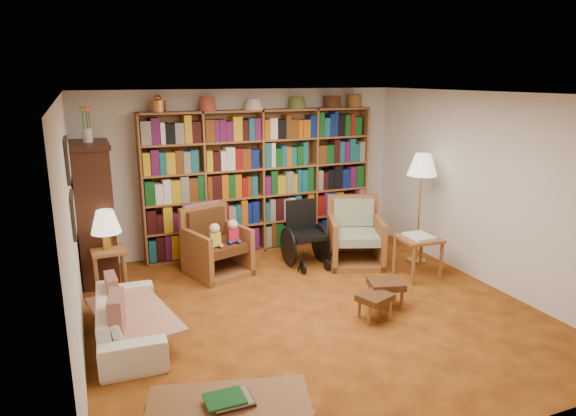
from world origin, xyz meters
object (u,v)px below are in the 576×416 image
floor_lamp (422,169)px  side_table_papers (418,243)px  side_table_lamp (109,260)px  sofa (129,319)px  footstool_b (375,299)px  coffee_table (229,409)px  footstool_a (386,286)px  wheelchair (305,236)px  armchair_leather (215,245)px  armchair_sage (352,238)px

floor_lamp → side_table_papers: 1.11m
side_table_lamp → side_table_papers: side_table_papers is taller
sofa → side_table_lamp: (-0.10, 1.35, 0.20)m
side_table_papers → footstool_b: (-1.22, -0.90, -0.23)m
coffee_table → floor_lamp: bearing=37.8°
footstool_b → floor_lamp: bearing=41.6°
side_table_lamp → footstool_a: 3.45m
footstool_a → coffee_table: (-2.39, -1.68, 0.10)m
floor_lamp → side_table_lamp: bearing=173.1°
wheelchair → floor_lamp: bearing=-19.0°
wheelchair → footstool_a: size_ratio=1.97×
armchair_leather → footstool_b: bearing=-58.8°
side_table_lamp → footstool_a: size_ratio=1.22×
armchair_sage → footstool_a: (-0.40, -1.55, -0.09)m
coffee_table → footstool_b: bearing=34.7°
floor_lamp → footstool_a: size_ratio=3.39×
armchair_leather → coffee_table: armchair_leather is taller
armchair_sage → coffee_table: 4.27m
sofa → coffee_table: bearing=-163.6°
floor_lamp → footstool_b: floor_lamp is taller
footstool_b → armchair_sage: bearing=68.8°
armchair_sage → side_table_papers: armchair_sage is taller
side_table_lamp → floor_lamp: 4.44m
wheelchair → coffee_table: (-2.10, -3.41, -0.05)m
wheelchair → footstool_a: (0.29, -1.73, -0.15)m
armchair_leather → footstool_b: (1.29, -2.13, -0.14)m
armchair_leather → coffee_table: bearing=-102.8°
sofa → footstool_a: (2.90, -0.35, 0.04)m
armchair_sage → wheelchair: armchair_sage is taller
floor_lamp → footstool_a: floor_lamp is taller
side_table_lamp → side_table_papers: size_ratio=0.97×
wheelchair → footstool_a: wheelchair is taller
side_table_papers → footstool_b: side_table_papers is taller
armchair_leather → footstool_a: armchair_leather is taller
footstool_a → wheelchair: bearing=99.4°
footstool_a → coffee_table: size_ratio=0.38×
armchair_sage → footstool_b: 1.90m
side_table_papers → coffee_table: (-3.33, -2.36, -0.10)m
sofa → armchair_leather: size_ratio=1.62×
wheelchair → side_table_lamp: bearing=-179.5°
side_table_lamp → coffee_table: size_ratio=0.46×
wheelchair → side_table_papers: (1.23, -1.05, 0.05)m
armchair_leather → footstool_b: size_ratio=2.20×
side_table_lamp → footstool_b: size_ratio=1.30×
sofa → side_table_lamp: 1.37m
armchair_sage → footstool_b: (-0.69, -1.77, -0.12)m
footstool_b → side_table_lamp: bearing=144.6°
armchair_sage → wheelchair: bearing=165.0°
sofa → armchair_leather: armchair_leather is taller
armchair_sage → floor_lamp: 1.41m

